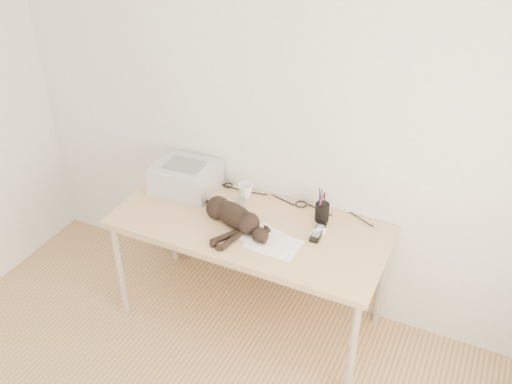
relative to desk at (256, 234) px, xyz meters
The scene contains 11 objects.
wall_back 0.75m from the desk, 90.00° to the left, with size 3.50×3.50×0.00m, color white.
desk is the anchor object (origin of this frame).
printer 0.57m from the desk, behind, with size 0.40×0.34×0.18m.
papers 0.30m from the desk, 45.13° to the right, with size 0.34×0.27×0.01m.
cat 0.25m from the desk, 123.57° to the right, with size 0.60×0.42×0.14m.
mug 0.28m from the desk, 131.84° to the left, with size 0.10×0.10×0.09m, color white.
pen_cup 0.43m from the desk, 19.72° to the left, with size 0.08×0.08×0.21m.
remote_grey 0.19m from the desk, 154.42° to the left, with size 0.05×0.17×0.02m, color slate.
remote_black 0.42m from the desk, ahead, with size 0.05×0.18×0.02m, color black.
mouse 0.42m from the desk, ahead, with size 0.07×0.12×0.04m, color white.
cable_tangle 0.26m from the desk, 90.00° to the left, with size 1.36×0.07×0.01m, color black, non-canonical shape.
Camera 1 is at (1.17, -1.00, 2.69)m, focal length 40.00 mm.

